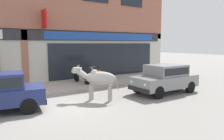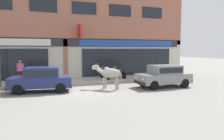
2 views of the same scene
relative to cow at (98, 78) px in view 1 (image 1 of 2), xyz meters
The scene contains 7 objects.
ground_plane 2.10m from the cow, behind, with size 90.00×90.00×0.00m, color gray.
sidewalk 4.37m from the cow, 115.49° to the left, with size 19.00×3.18×0.14m, color #A8A093.
shop_building 7.06m from the cow, 107.85° to the left, with size 23.00×1.40×9.87m.
cow is the anchor object (origin of this frame).
car_1 3.70m from the cow, ahead, with size 3.63×1.65×1.46m.
motorcycle_0 3.88m from the cow, 74.83° to the left, with size 0.52×1.81×0.88m.
motorcycle_1 4.42m from the cow, 59.02° to the left, with size 0.64×1.79×0.88m.
Camera 1 is at (-3.01, -8.27, 2.54)m, focal length 35.00 mm.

